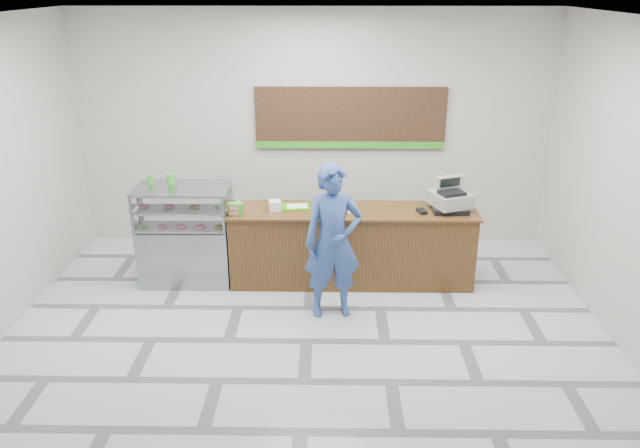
{
  "coord_description": "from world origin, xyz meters",
  "views": [
    {
      "loc": [
        0.25,
        -6.11,
        3.84
      ],
      "look_at": [
        0.14,
        0.9,
        1.08
      ],
      "focal_mm": 35.0,
      "sensor_mm": 36.0,
      "label": 1
    }
  ],
  "objects_px": {
    "serving_tray": "(296,207)",
    "cash_register": "(450,198)",
    "customer": "(333,242)",
    "sales_counter": "(352,246)",
    "display_case": "(186,234)"
  },
  "relations": [
    {
      "from": "serving_tray",
      "to": "cash_register",
      "type": "bearing_deg",
      "value": -7.97
    },
    {
      "from": "cash_register",
      "to": "customer",
      "type": "xyz_separation_m",
      "value": [
        -1.52,
        -0.91,
        -0.24
      ]
    },
    {
      "from": "sales_counter",
      "to": "customer",
      "type": "height_order",
      "value": "customer"
    },
    {
      "from": "display_case",
      "to": "serving_tray",
      "type": "bearing_deg",
      "value": 3.21
    },
    {
      "from": "display_case",
      "to": "cash_register",
      "type": "relative_size",
      "value": 2.22
    },
    {
      "from": "cash_register",
      "to": "customer",
      "type": "distance_m",
      "value": 1.79
    },
    {
      "from": "serving_tray",
      "to": "customer",
      "type": "xyz_separation_m",
      "value": [
        0.49,
        -0.97,
        -0.09
      ]
    },
    {
      "from": "sales_counter",
      "to": "serving_tray",
      "type": "xyz_separation_m",
      "value": [
        -0.75,
        0.08,
        0.52
      ]
    },
    {
      "from": "serving_tray",
      "to": "display_case",
      "type": "bearing_deg",
      "value": 176.97
    },
    {
      "from": "display_case",
      "to": "customer",
      "type": "height_order",
      "value": "customer"
    },
    {
      "from": "cash_register",
      "to": "customer",
      "type": "height_order",
      "value": "customer"
    },
    {
      "from": "serving_tray",
      "to": "customer",
      "type": "distance_m",
      "value": 1.09
    },
    {
      "from": "sales_counter",
      "to": "cash_register",
      "type": "bearing_deg",
      "value": 0.98
    },
    {
      "from": "display_case",
      "to": "serving_tray",
      "type": "distance_m",
      "value": 1.52
    },
    {
      "from": "sales_counter",
      "to": "display_case",
      "type": "height_order",
      "value": "display_case"
    }
  ]
}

